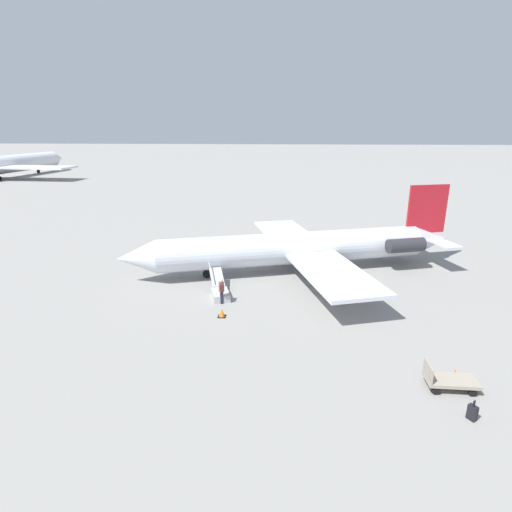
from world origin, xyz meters
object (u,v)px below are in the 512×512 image
(airplane_main, at_px, (304,247))
(suitcase, at_px, (472,412))
(passenger, at_px, (222,289))
(luggage_cart, at_px, (448,380))
(boarding_stairs, at_px, (220,291))

(airplane_main, bearing_deg, suitcase, 92.74)
(passenger, xyz_separation_m, luggage_cart, (-11.58, 8.27, -0.54))
(boarding_stairs, relative_size, luggage_cart, 1.87)
(luggage_cart, bearing_deg, airplane_main, -68.79)
(boarding_stairs, distance_m, luggage_cart, 15.22)
(airplane_main, bearing_deg, passenger, 34.41)
(passenger, relative_size, suitcase, 1.98)
(airplane_main, height_order, boarding_stairs, airplane_main)
(airplane_main, bearing_deg, boarding_stairs, 27.43)
(boarding_stairs, height_order, passenger, passenger)
(boarding_stairs, relative_size, suitcase, 4.70)
(airplane_main, relative_size, boarding_stairs, 6.57)
(boarding_stairs, relative_size, passenger, 2.38)
(boarding_stairs, distance_m, passenger, 1.39)
(passenger, distance_m, luggage_cart, 14.24)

